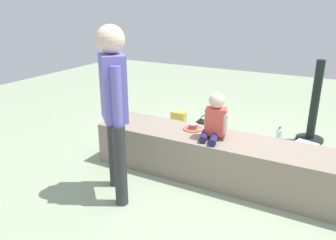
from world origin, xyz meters
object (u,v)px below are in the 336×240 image
Objects in this scene: child_seated at (215,119)px; gift_bag at (178,122)px; water_bottle_near_gift at (279,135)px; handbag_black_leather at (206,128)px; adult_standing at (114,98)px; cake_plate at (193,128)px; cake_box_white at (304,149)px; water_bottle_far_side at (264,161)px.

gift_bag is (-0.93, 1.03, -0.52)m from child_seated.
child_seated is at bearing -107.17° from water_bottle_near_gift.
gift_bag is at bearing -170.41° from handbag_black_leather.
child_seated is at bearing -47.97° from gift_bag.
adult_standing is 1.06m from cake_plate.
cake_box_white is at bearing 51.35° from adult_standing.
adult_standing is (-0.71, -0.72, 0.30)m from child_seated.
gift_bag is 1.81× the size of water_bottle_far_side.
water_bottle_far_side is at bearing 50.12° from child_seated.
child_seated is 0.38m from cake_plate.
water_bottle_near_gift is 0.77× the size of cake_box_white.
water_bottle_far_side reaches higher than cake_box_white.
water_bottle_far_side is (0.00, -0.87, -0.01)m from water_bottle_near_gift.
cake_plate is at bearing 156.16° from child_seated.
child_seated is 0.90m from water_bottle_far_side.
child_seated is 1.52m from cake_box_white.
child_seated reaches higher than water_bottle_far_side.
handbag_black_leather is (-1.30, -0.04, 0.05)m from cake_box_white.
child_seated is 0.30× the size of adult_standing.
water_bottle_far_side is (0.43, 0.52, -0.59)m from child_seated.
adult_standing is at bearing -115.84° from cake_plate.
adult_standing is 4.55× the size of gift_bag.
water_bottle_far_side is at bearing -20.71° from gift_bag.
handbag_black_leather reaches higher than water_bottle_far_side.
water_bottle_near_gift is (1.13, 2.10, -0.88)m from adult_standing.
handbag_black_leather is at bearing 84.12° from adult_standing.
water_bottle_near_gift is at bearing 90.24° from water_bottle_far_side.
gift_bag is at bearing -165.37° from water_bottle_near_gift.
cake_box_white is 0.87× the size of handbag_black_leather.
adult_standing is at bearing -128.65° from cake_box_white.
cake_plate is 1.06m from handbag_black_leather.
cake_plate reaches higher than gift_bag.
water_bottle_far_side is at bearing -119.32° from cake_box_white.
adult_standing reaches higher than child_seated.
water_bottle_near_gift is 0.87m from water_bottle_far_side.
adult_standing is at bearing -95.88° from handbag_black_leather.
adult_standing reaches higher than gift_bag.
water_bottle_near_gift is 0.43m from cake_box_white.
cake_plate reaches higher than cake_box_white.
cake_plate reaches higher than water_bottle_far_side.
cake_box_white is at bearing 55.58° from child_seated.
water_bottle_far_side is at bearing 47.38° from adult_standing.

